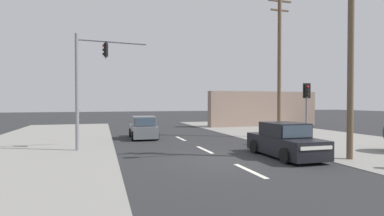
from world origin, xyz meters
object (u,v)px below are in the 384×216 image
at_px(traffic_signal_mast, 88,76).
at_px(hatchback_oncoming_near, 143,128).
at_px(sedan_receding_far, 285,141).
at_px(utility_pole_midground_right, 279,63).
at_px(utility_pole_foreground_right, 349,32).
at_px(pedestal_signal_right_kerb, 307,103).

xyz_separation_m(traffic_signal_mast, hatchback_oncoming_near, (3.40, 4.23, -3.13)).
xyz_separation_m(traffic_signal_mast, sedan_receding_far, (8.64, -4.63, -3.13)).
distance_m(utility_pole_midground_right, sedan_receding_far, 9.12).
distance_m(utility_pole_midground_right, traffic_signal_mast, 12.97).
height_order(utility_pole_midground_right, hatchback_oncoming_near, utility_pole_midground_right).
height_order(utility_pole_foreground_right, sedan_receding_far, utility_pole_foreground_right).
bearing_deg(sedan_receding_far, utility_pole_midground_right, 58.91).
distance_m(pedestal_signal_right_kerb, hatchback_oncoming_near, 10.62).
relative_size(utility_pole_foreground_right, pedestal_signal_right_kerb, 2.89).
bearing_deg(utility_pole_midground_right, sedan_receding_far, -121.09).
height_order(traffic_signal_mast, pedestal_signal_right_kerb, traffic_signal_mast).
bearing_deg(sedan_receding_far, traffic_signal_mast, 151.80).
bearing_deg(pedestal_signal_right_kerb, hatchback_oncoming_near, 142.70).
height_order(utility_pole_foreground_right, hatchback_oncoming_near, utility_pole_foreground_right).
relative_size(utility_pole_midground_right, hatchback_oncoming_near, 2.74).
xyz_separation_m(utility_pole_foreground_right, hatchback_oncoming_near, (-7.46, 10.20, -4.81)).
height_order(utility_pole_foreground_right, traffic_signal_mast, utility_pole_foreground_right).
relative_size(utility_pole_foreground_right, hatchback_oncoming_near, 2.80).
height_order(hatchback_oncoming_near, sedan_receding_far, sedan_receding_far).
distance_m(utility_pole_foreground_right, utility_pole_midground_right, 8.30).
relative_size(utility_pole_midground_right, sedan_receding_far, 2.37).
distance_m(utility_pole_foreground_right, sedan_receding_far, 5.46).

